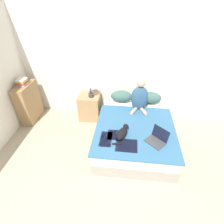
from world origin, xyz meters
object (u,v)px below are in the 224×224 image
object	(u,v)px
table_lamp	(90,82)
book_stack_top	(22,82)
pillow_far	(150,98)
bookshelf	(29,102)
pillow_near	(122,96)
person_sitting	(140,97)
bed	(134,132)
cat_tabby	(123,133)
laptop_open	(157,139)
nightstand	(90,107)

from	to	relation	value
table_lamp	book_stack_top	bearing A→B (deg)	-173.84
pillow_far	table_lamp	bearing A→B (deg)	-175.36
pillow_far	bookshelf	size ratio (longest dim) A/B	0.54
book_stack_top	pillow_near	bearing A→B (deg)	7.08
person_sitting	bookshelf	size ratio (longest dim) A/B	0.79
bed	book_stack_top	world-z (taller)	book_stack_top
cat_tabby	bookshelf	world-z (taller)	bookshelf
laptop_open	bed	bearing A→B (deg)	170.25
nightstand	table_lamp	distance (m)	0.69
pillow_far	cat_tabby	world-z (taller)	pillow_far
person_sitting	table_lamp	world-z (taller)	person_sitting
bed	table_lamp	xyz separation A→B (m)	(-1.03, 0.69, 0.76)
bed	laptop_open	size ratio (longest dim) A/B	4.55
laptop_open	table_lamp	distance (m)	1.87
nightstand	book_stack_top	xyz separation A→B (m)	(-1.42, -0.20, 0.69)
bed	nightstand	world-z (taller)	nightstand
book_stack_top	person_sitting	bearing A→B (deg)	-0.47
pillow_near	cat_tabby	xyz separation A→B (m)	(0.10, -1.20, -0.05)
pillow_far	table_lamp	xyz separation A→B (m)	(-1.36, -0.11, 0.39)
laptop_open	book_stack_top	distance (m)	3.09
pillow_far	nightstand	size ratio (longest dim) A/B	0.80
pillow_far	table_lamp	size ratio (longest dim) A/B	0.99
person_sitting	nightstand	bearing A→B (deg)	169.28
cat_tabby	laptop_open	distance (m)	0.61
pillow_near	table_lamp	world-z (taller)	table_lamp
pillow_far	bed	bearing A→B (deg)	-112.70
bed	table_lamp	world-z (taller)	table_lamp
person_sitting	book_stack_top	size ratio (longest dim) A/B	3.24
pillow_far	cat_tabby	bearing A→B (deg)	-115.40
pillow_far	laptop_open	distance (m)	1.27
table_lamp	laptop_open	bearing A→B (deg)	-39.52
cat_tabby	table_lamp	bearing A→B (deg)	55.67
cat_tabby	laptop_open	bearing A→B (deg)	-77.10
table_lamp	bookshelf	size ratio (longest dim) A/B	0.55
person_sitting	laptop_open	bearing A→B (deg)	-72.75
nightstand	cat_tabby	bearing A→B (deg)	-52.59
laptop_open	cat_tabby	bearing A→B (deg)	-144.59
pillow_near	pillow_far	size ratio (longest dim) A/B	1.00
pillow_near	person_sitting	size ratio (longest dim) A/B	0.69
bookshelf	book_stack_top	world-z (taller)	book_stack_top
bed	bookshelf	world-z (taller)	bookshelf
book_stack_top	laptop_open	bearing A→B (deg)	-19.02
pillow_near	book_stack_top	bearing A→B (deg)	-172.92
pillow_near	nightstand	size ratio (longest dim) A/B	0.80
nightstand	bookshelf	size ratio (longest dim) A/B	0.67
pillow_near	laptop_open	world-z (taller)	pillow_near
bed	cat_tabby	world-z (taller)	cat_tabby
table_lamp	bed	bearing A→B (deg)	-33.66
pillow_far	cat_tabby	distance (m)	1.32
bed	nightstand	distance (m)	1.31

